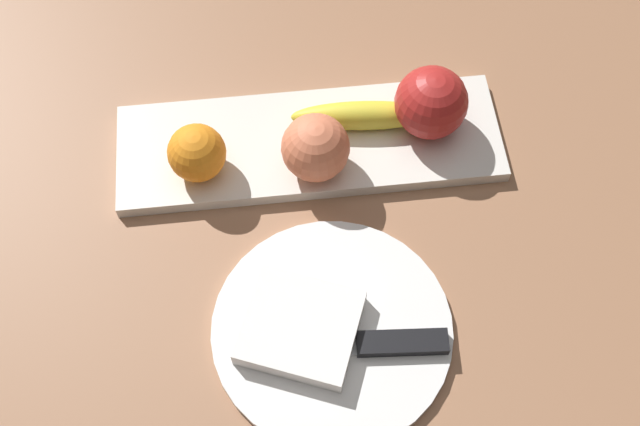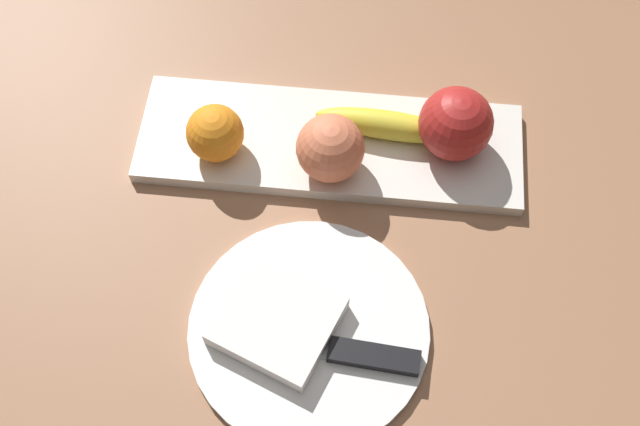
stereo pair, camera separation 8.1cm
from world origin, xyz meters
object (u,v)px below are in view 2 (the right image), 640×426
(apple, at_px, (456,124))
(folded_napkin, at_px, (278,321))
(orange_near_apple, at_px, (215,133))
(fruit_tray, at_px, (330,143))
(dinner_plate, at_px, (309,330))
(banana, at_px, (389,125))
(peach, at_px, (330,148))
(knife, at_px, (358,354))

(apple, relative_size, folded_napkin, 0.74)
(orange_near_apple, bearing_deg, fruit_tray, -168.26)
(fruit_tray, xyz_separation_m, dinner_plate, (0.00, 0.22, -0.00))
(apple, xyz_separation_m, banana, (0.07, -0.01, -0.02))
(banana, relative_size, folded_napkin, 1.52)
(apple, height_order, orange_near_apple, apple)
(banana, distance_m, peach, 0.08)
(folded_napkin, height_order, knife, folded_napkin)
(folded_napkin, relative_size, knife, 0.60)
(fruit_tray, distance_m, apple, 0.14)
(fruit_tray, relative_size, knife, 2.39)
(peach, bearing_deg, banana, -140.36)
(fruit_tray, bearing_deg, apple, -177.22)
(fruit_tray, bearing_deg, peach, 95.26)
(folded_napkin, distance_m, knife, 0.09)
(apple, bearing_deg, fruit_tray, 2.78)
(orange_near_apple, bearing_deg, banana, -167.97)
(dinner_plate, bearing_deg, apple, -120.47)
(apple, bearing_deg, knife, 71.65)
(orange_near_apple, xyz_separation_m, peach, (-0.13, 0.01, 0.01))
(banana, distance_m, dinner_plate, 0.25)
(banana, height_order, dinner_plate, banana)
(orange_near_apple, bearing_deg, knife, 128.16)
(peach, bearing_deg, orange_near_apple, -4.80)
(peach, relative_size, knife, 0.41)
(dinner_plate, relative_size, knife, 1.34)
(orange_near_apple, bearing_deg, folded_napkin, 115.15)
(apple, relative_size, dinner_plate, 0.34)
(banana, relative_size, orange_near_apple, 2.63)
(apple, distance_m, orange_near_apple, 0.26)
(banana, xyz_separation_m, orange_near_apple, (0.19, 0.04, 0.02))
(apple, distance_m, dinner_plate, 0.27)
(knife, bearing_deg, fruit_tray, -74.18)
(apple, height_order, knife, apple)
(knife, bearing_deg, apple, -104.20)
(banana, bearing_deg, knife, 91.63)
(fruit_tray, xyz_separation_m, folded_napkin, (0.03, 0.22, 0.01))
(peach, bearing_deg, apple, -162.04)
(dinner_plate, bearing_deg, orange_near_apple, -58.09)
(apple, xyz_separation_m, peach, (0.13, 0.04, -0.00))
(knife, bearing_deg, folded_napkin, -12.26)
(orange_near_apple, bearing_deg, dinner_plate, 121.91)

